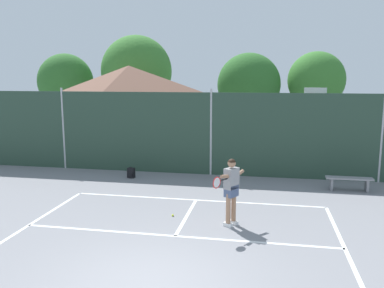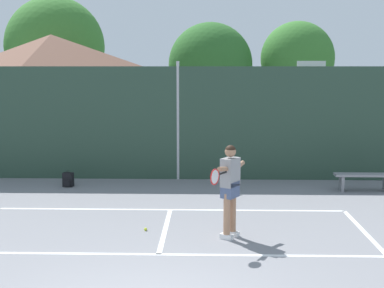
# 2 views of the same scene
# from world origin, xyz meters

# --- Properties ---
(ground_plane) EXTENTS (120.00, 120.00, 0.00)m
(ground_plane) POSITION_xyz_m (0.00, 0.00, 0.00)
(ground_plane) COLOR gray
(court_markings) EXTENTS (8.30, 11.10, 0.01)m
(court_markings) POSITION_xyz_m (0.00, 0.65, 0.00)
(court_markings) COLOR white
(court_markings) RESTS_ON ground
(chainlink_fence) EXTENTS (26.09, 0.09, 3.53)m
(chainlink_fence) POSITION_xyz_m (0.00, 9.00, 1.69)
(chainlink_fence) COLOR #284233
(chainlink_fence) RESTS_ON ground
(basketball_hoop) EXTENTS (0.90, 0.67, 3.55)m
(basketball_hoop) POSITION_xyz_m (4.17, 10.42, 2.31)
(basketball_hoop) COLOR #9E9EA3
(basketball_hoop) RESTS_ON ground
(clubhouse_building) EXTENTS (5.85, 5.64, 4.58)m
(clubhouse_building) POSITION_xyz_m (-5.03, 13.46, 2.37)
(clubhouse_building) COLOR silver
(clubhouse_building) RESTS_ON ground
(treeline_backdrop) EXTENTS (27.24, 4.35, 6.77)m
(treeline_backdrop) POSITION_xyz_m (-1.48, 19.40, 3.81)
(treeline_backdrop) COLOR brown
(treeline_backdrop) RESTS_ON ground
(tennis_player) EXTENTS (0.72, 1.30, 1.85)m
(tennis_player) POSITION_xyz_m (1.31, 3.47, 1.11)
(tennis_player) COLOR silver
(tennis_player) RESTS_ON ground
(tennis_ball) EXTENTS (0.07, 0.07, 0.07)m
(tennis_ball) POSITION_xyz_m (-0.40, 3.87, 0.03)
(tennis_ball) COLOR #CCE033
(tennis_ball) RESTS_ON ground
(backpack_black) EXTENTS (0.31, 0.28, 0.46)m
(backpack_black) POSITION_xyz_m (-3.06, 7.88, 0.19)
(backpack_black) COLOR black
(backpack_black) RESTS_ON ground
(courtside_bench) EXTENTS (1.60, 0.36, 0.48)m
(courtside_bench) POSITION_xyz_m (5.15, 7.57, 0.36)
(courtside_bench) COLOR gray
(courtside_bench) RESTS_ON ground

